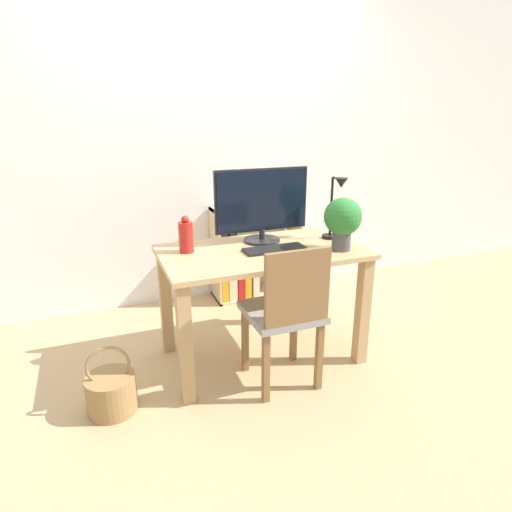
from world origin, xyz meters
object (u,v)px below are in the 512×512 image
object	(u,v)px
potted_plant	(343,219)
basket	(111,392)
vase	(186,236)
keyboard	(275,249)
monitor	(262,203)
chair	(286,311)
bookshelf	(243,262)
desk_lamp	(336,202)

from	to	relation	value
potted_plant	basket	world-z (taller)	potted_plant
vase	keyboard	bearing A→B (deg)	-17.81
potted_plant	monitor	bearing A→B (deg)	137.69
chair	monitor	bearing A→B (deg)	75.35
monitor	bookshelf	world-z (taller)	monitor
vase	desk_lamp	bearing A→B (deg)	-6.12
keyboard	vase	bearing A→B (deg)	162.19
chair	bookshelf	size ratio (longest dim) A/B	1.11
vase	basket	distance (m)	0.93
monitor	desk_lamp	distance (m)	0.47
keyboard	bookshelf	bearing A→B (deg)	81.61
keyboard	basket	world-z (taller)	keyboard
desk_lamp	chair	bearing A→B (deg)	-144.30
basket	desk_lamp	bearing A→B (deg)	9.04
monitor	keyboard	distance (m)	0.32
chair	bookshelf	world-z (taller)	chair
potted_plant	chair	xyz separation A→B (m)	(-0.43, -0.17, -0.44)
bookshelf	vase	bearing A→B (deg)	-127.92
keyboard	basket	xyz separation A→B (m)	(-1.01, -0.17, -0.62)
monitor	chair	size ratio (longest dim) A/B	0.71
keyboard	desk_lamp	bearing A→B (deg)	7.55
desk_lamp	basket	size ratio (longest dim) A/B	1.07
vase	potted_plant	xyz separation A→B (m)	(0.87, -0.29, 0.09)
monitor	basket	world-z (taller)	monitor
potted_plant	bookshelf	world-z (taller)	potted_plant
vase	bookshelf	world-z (taller)	vase
potted_plant	keyboard	bearing A→B (deg)	160.57
chair	basket	world-z (taller)	chair
chair	bookshelf	bearing A→B (deg)	73.00
vase	potted_plant	world-z (taller)	potted_plant
vase	potted_plant	size ratio (longest dim) A/B	0.70
monitor	vase	distance (m)	0.52
monitor	chair	xyz separation A→B (m)	(-0.06, -0.51, -0.50)
keyboard	desk_lamp	size ratio (longest dim) A/B	0.92
monitor	chair	bearing A→B (deg)	-96.66
desk_lamp	monitor	bearing A→B (deg)	161.38
desk_lamp	potted_plant	distance (m)	0.21
keyboard	chair	size ratio (longest dim) A/B	0.44
monitor	chair	world-z (taller)	monitor
monitor	bookshelf	bearing A→B (deg)	79.47
monitor	potted_plant	bearing A→B (deg)	-42.31
vase	basket	bearing A→B (deg)	-146.96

